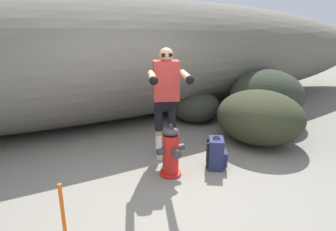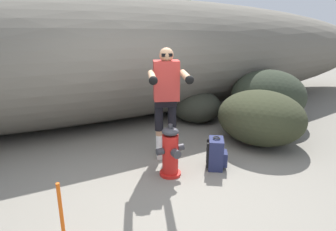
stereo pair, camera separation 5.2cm
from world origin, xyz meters
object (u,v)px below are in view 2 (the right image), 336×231
boulder_mid (268,96)px  utility_worker (166,91)px  spare_backpack (216,154)px  survey_stake (61,212)px  boulder_large (261,117)px  fire_hydrant (170,152)px  boulder_small (196,106)px

boulder_mid → utility_worker: bearing=-167.3°
spare_backpack → survey_stake: (-2.18, -0.52, 0.08)m
utility_worker → boulder_large: 1.84m
fire_hydrant → boulder_small: (1.59, 1.84, -0.01)m
boulder_large → boulder_small: (-0.34, 1.51, -0.12)m
boulder_large → boulder_mid: size_ratio=1.00×
fire_hydrant → boulder_large: boulder_large is taller
spare_backpack → survey_stake: bearing=-132.7°
utility_worker → boulder_small: utility_worker is taller
utility_worker → boulder_small: 2.05m
boulder_large → boulder_mid: bearing=39.5°
spare_backpack → boulder_small: 2.16m
fire_hydrant → spare_backpack: 0.70m
utility_worker → boulder_large: (1.72, -0.19, -0.60)m
survey_stake → utility_worker: bearing=34.1°
boulder_large → boulder_small: 1.55m
spare_backpack → boulder_large: size_ratio=0.31×
spare_backpack → boulder_small: size_ratio=0.42×
spare_backpack → boulder_small: (0.91, 1.95, 0.11)m
spare_backpack → boulder_small: bearing=98.8°
fire_hydrant → boulder_small: 2.43m
boulder_mid → survey_stake: 4.74m
boulder_mid → survey_stake: boulder_mid is taller
survey_stake → boulder_mid: bearing=21.8°
survey_stake → spare_backpack: bearing=13.4°
fire_hydrant → boulder_mid: size_ratio=0.48×
boulder_mid → fire_hydrant: bearing=-158.7°
spare_backpack → boulder_mid: boulder_mid is taller
fire_hydrant → spare_backpack: fire_hydrant is taller
boulder_large → survey_stake: 3.56m
boulder_mid → boulder_small: (-1.30, 0.71, -0.22)m
boulder_small → boulder_large: bearing=-77.3°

